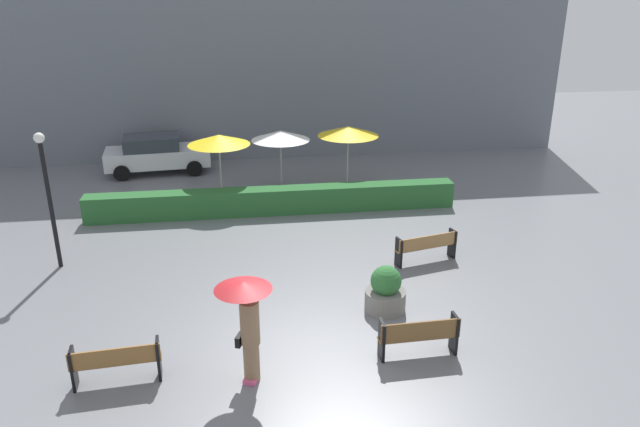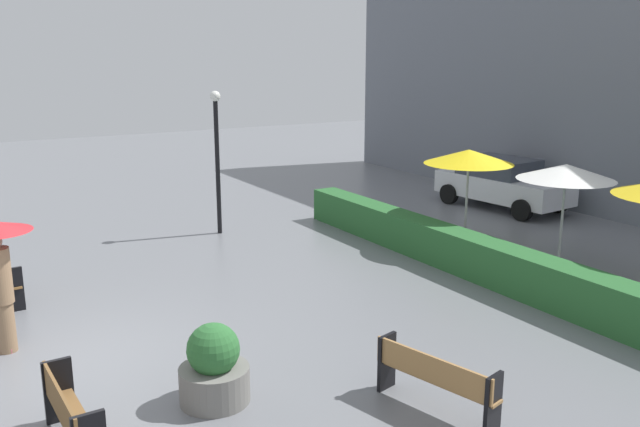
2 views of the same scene
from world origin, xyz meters
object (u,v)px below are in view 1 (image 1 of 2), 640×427
bench_near_left (116,361)px  patio_umbrella_white (280,135)px  bench_far_right (427,246)px  lamp_post (47,187)px  patio_umbrella_yellow_far (348,131)px  planter_pot (386,292)px  bench_near_right (419,335)px  pedestrian_with_umbrella (247,315)px  patio_umbrella_yellow (219,140)px  parked_car (156,153)px

bench_near_left → patio_umbrella_white: bearing=69.8°
bench_far_right → lamp_post: (-10.21, 1.15, 1.84)m
lamp_post → patio_umbrella_yellow_far: 10.78m
planter_pot → patio_umbrella_white: patio_umbrella_white is taller
bench_near_right → pedestrian_with_umbrella: 3.70m
bench_near_left → patio_umbrella_yellow: size_ratio=0.71×
patio_umbrella_yellow_far → parked_car: bearing=157.0°
pedestrian_with_umbrella → bench_far_right: bearing=42.7°
patio_umbrella_yellow → parked_car: (-2.71, 4.04, -1.48)m
patio_umbrella_yellow → bench_near_left: bearing=-100.4°
bench_far_right → bench_near_left: bearing=-149.7°
patio_umbrella_yellow → planter_pot: bearing=-64.6°
bench_far_right → pedestrian_with_umbrella: size_ratio=0.87×
lamp_post → patio_umbrella_yellow: size_ratio=1.54×
bench_near_right → planter_pot: bearing=96.7°
planter_pot → patio_umbrella_white: size_ratio=0.49×
bench_near_left → lamp_post: lamp_post is taller
bench_far_right → patio_umbrella_yellow: bearing=134.3°
bench_far_right → patio_umbrella_yellow_far: patio_umbrella_yellow_far is taller
bench_near_left → parked_car: bearing=93.1°
bench_far_right → pedestrian_with_umbrella: pedestrian_with_umbrella is taller
bench_far_right → patio_umbrella_yellow: 8.47m
planter_pot → lamp_post: (-8.41, 3.61, 1.86)m
patio_umbrella_yellow → patio_umbrella_white: bearing=20.7°
pedestrian_with_umbrella → patio_umbrella_yellow: patio_umbrella_yellow is taller
bench_near_left → pedestrian_with_umbrella: (2.58, -0.23, 0.96)m
parked_car → pedestrian_with_umbrella: bearing=-77.1°
bench_near_right → bench_near_left: bearing=-179.3°
bench_near_left → bench_far_right: bench_near_left is taller
patio_umbrella_yellow_far → lamp_post: bearing=-148.5°
patio_umbrella_yellow → patio_umbrella_yellow_far: bearing=10.2°
bench_near_left → pedestrian_with_umbrella: size_ratio=0.81×
planter_pot → patio_umbrella_yellow: (-3.99, 8.38, 1.80)m
bench_near_left → pedestrian_with_umbrella: pedestrian_with_umbrella is taller
patio_umbrella_yellow → patio_umbrella_white: 2.39m
planter_pot → patio_umbrella_yellow_far: bearing=85.2°
bench_near_right → patio_umbrella_yellow_far: (0.55, 11.22, 1.73)m
patio_umbrella_white → patio_umbrella_yellow_far: 2.54m
patio_umbrella_white → patio_umbrella_yellow: bearing=-159.3°
bench_near_left → bench_far_right: bearing=30.3°
lamp_post → patio_umbrella_yellow_far: (9.19, 5.64, -0.10)m
bench_near_right → lamp_post: 10.45m
bench_near_right → lamp_post: size_ratio=0.45×
pedestrian_with_umbrella → lamp_post: lamp_post is taller
bench_near_left → patio_umbrella_yellow_far: (6.69, 11.30, 1.74)m
bench_far_right → patio_umbrella_yellow: size_ratio=0.76×
bench_near_left → patio_umbrella_white: (4.15, 11.28, 1.66)m
bench_near_right → lamp_post: lamp_post is taller
pedestrian_with_umbrella → patio_umbrella_white: 11.63m
pedestrian_with_umbrella → parked_car: pedestrian_with_umbrella is taller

